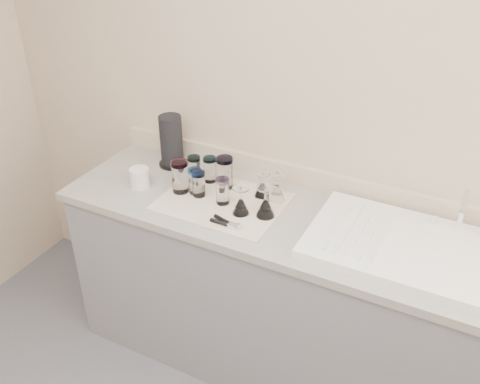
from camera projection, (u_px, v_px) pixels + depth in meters
The scene contains 18 objects.
room_envelope at pixel (63, 242), 1.08m from camera, with size 3.54×3.50×2.52m.
counter_unit at pixel (280, 294), 2.57m from camera, with size 2.06×0.62×0.90m.
sink_unit at pixel (413, 248), 2.11m from camera, with size 0.82×0.50×0.22m.
dish_towel at pixel (222, 202), 2.43m from camera, with size 0.55×0.42×0.01m, color white.
tumbler_teal at pixel (194, 168), 2.56m from camera, with size 0.06×0.06×0.12m.
tumbler_cyan at pixel (210, 169), 2.55m from camera, with size 0.06×0.06×0.13m.
tumbler_purple at pixel (225, 173), 2.49m from camera, with size 0.08×0.08×0.16m.
tumbler_magenta at pixel (180, 176), 2.46m from camera, with size 0.08×0.08×0.16m.
tumbler_blue at pixel (199, 184), 2.44m from camera, with size 0.06×0.06×0.12m.
tumbler_lavender at pixel (223, 191), 2.38m from camera, with size 0.06×0.06×0.12m.
tumbler_extra at pixel (195, 181), 2.46m from camera, with size 0.06×0.06×0.12m.
goblet_back_left at pixel (262, 188), 2.44m from camera, with size 0.07×0.07×0.12m.
goblet_back_right at pixel (277, 190), 2.41m from camera, with size 0.08×0.08×0.14m.
goblet_front_left at pixel (241, 205), 2.32m from camera, with size 0.07×0.07×0.13m.
goblet_front_right at pixel (266, 206), 2.30m from camera, with size 0.08×0.08×0.15m.
can_opener at pixel (226, 223), 2.26m from camera, with size 0.14×0.06×0.02m.
white_mug at pixel (139, 177), 2.53m from camera, with size 0.14×0.12×0.09m.
paper_towel_roll at pixel (171, 142), 2.67m from camera, with size 0.14×0.14×0.27m.
Camera 1 is at (0.72, -0.61, 2.20)m, focal length 40.00 mm.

